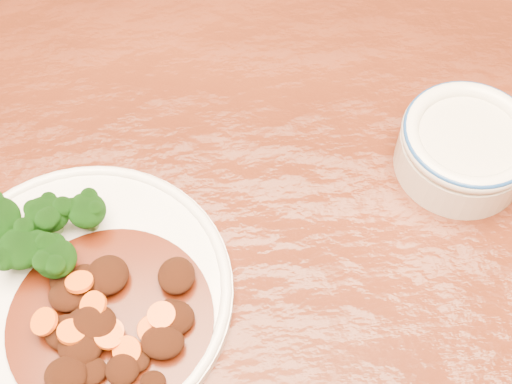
{
  "coord_description": "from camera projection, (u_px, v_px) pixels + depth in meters",
  "views": [
    {
      "loc": [
        -0.0,
        -0.31,
        1.36
      ],
      "look_at": [
        -0.01,
        0.06,
        0.77
      ],
      "focal_mm": 50.0,
      "sensor_mm": 36.0,
      "label": 1
    }
  ],
  "objects": [
    {
      "name": "dip_bowl",
      "position": [
        465.0,
        146.0,
        0.71
      ],
      "size": [
        0.13,
        0.13,
        0.06
      ],
      "rotation": [
        0.0,
        0.0,
        0.02
      ],
      "color": "silver",
      "rests_on": "dining_table"
    },
    {
      "name": "dining_table",
      "position": [
        261.0,
        293.0,
        0.75
      ],
      "size": [
        1.59,
        1.05,
        0.75
      ],
      "rotation": [
        0.0,
        0.0,
        0.11
      ],
      "color": "#56200F",
      "rests_on": "ground"
    },
    {
      "name": "dinner_plate",
      "position": [
        81.0,
        294.0,
        0.65
      ],
      "size": [
        0.28,
        0.28,
        0.02
      ],
      "rotation": [
        0.0,
        0.0,
        -0.42
      ],
      "color": "white",
      "rests_on": "dining_table"
    },
    {
      "name": "broccoli_florets",
      "position": [
        29.0,
        232.0,
        0.65
      ],
      "size": [
        0.14,
        0.09,
        0.05
      ],
      "color": "#6D9B50",
      "rests_on": "dinner_plate"
    },
    {
      "name": "mince_stew",
      "position": [
        108.0,
        320.0,
        0.62
      ],
      "size": [
        0.18,
        0.18,
        0.03
      ],
      "color": "#431207",
      "rests_on": "dinner_plate"
    }
  ]
}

